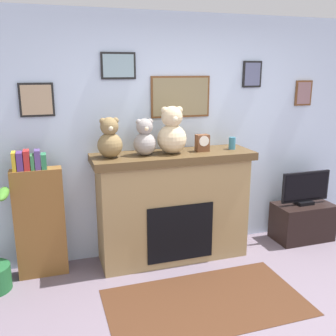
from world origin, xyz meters
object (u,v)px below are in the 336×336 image
bookshelf (39,219)px  teddy_bear_tan (145,139)px  television (305,189)px  mantel_clock (202,143)px  fireplace (173,206)px  teddy_bear_brown (110,140)px  tv_stand (302,221)px  candle_jar (232,143)px  teddy_bear_grey (172,132)px

bookshelf → teddy_bear_tan: (1.06, -0.07, 0.75)m
television → mantel_clock: mantel_clock is taller
bookshelf → teddy_bear_tan: bearing=-3.5°
fireplace → bookshelf: bearing=178.0°
teddy_bear_brown → tv_stand: bearing=-0.9°
bookshelf → television: size_ratio=2.05×
teddy_bear_brown → bookshelf: bearing=174.7°
candle_jar → teddy_bear_brown: teddy_bear_brown is taller
teddy_bear_brown → teddy_bear_grey: teddy_bear_grey is taller
candle_jar → teddy_bear_grey: 0.71m
teddy_bear_grey → candle_jar: bearing=0.1°
teddy_bear_tan → tv_stand: bearing=-1.0°
bookshelf → teddy_bear_brown: (0.71, -0.07, 0.76)m
teddy_bear_tan → teddy_bear_grey: (0.29, -0.00, 0.05)m
television → teddy_bear_brown: size_ratio=1.58×
candle_jar → teddy_bear_tan: (-0.98, -0.00, 0.10)m
tv_stand → teddy_bear_brown: (-2.31, 0.03, 1.14)m
bookshelf → tv_stand: (3.02, -0.10, -0.37)m
mantel_clock → bookshelf: bearing=177.7°
mantel_clock → teddy_bear_grey: 0.36m
television → teddy_bear_brown: bearing=179.1°
candle_jar → tv_stand: bearing=-2.0°
television → teddy_bear_grey: (-1.67, 0.04, 0.75)m
television → teddy_bear_brown: 2.42m
tv_stand → mantel_clock: bearing=178.6°
candle_jar → mantel_clock: mantel_clock is taller
television → teddy_bear_brown: (-2.31, 0.04, 0.71)m
teddy_bear_brown → television: bearing=-0.9°
tv_stand → mantel_clock: (-1.33, 0.03, 1.05)m
tv_stand → candle_jar: candle_jar is taller
teddy_bear_brown → fireplace: bearing=1.6°
bookshelf → candle_jar: candle_jar is taller
teddy_bear_brown → teddy_bear_grey: (0.64, -0.00, 0.04)m
tv_stand → fireplace: bearing=178.2°
teddy_bear_grey → fireplace: bearing=42.5°
bookshelf → teddy_bear_grey: size_ratio=2.66×
bookshelf → teddy_bear_tan: 1.30m
fireplace → teddy_bear_tan: size_ratio=4.56×
tv_stand → teddy_bear_grey: 2.04m
television → candle_jar: size_ratio=4.78×
candle_jar → teddy_bear_tan: teddy_bear_tan is taller
teddy_bear_tan → teddy_bear_grey: bearing=-0.0°
television → candle_jar: candle_jar is taller
bookshelf → mantel_clock: (1.69, -0.07, 0.67)m
television → bookshelf: bearing=178.1°
television → teddy_bear_tan: size_ratio=1.70×
tv_stand → teddy_bear_tan: (-1.96, 0.03, 1.12)m
television → teddy_bear_grey: bearing=178.8°
fireplace → candle_jar: candle_jar is taller
television → teddy_bear_grey: teddy_bear_grey is taller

